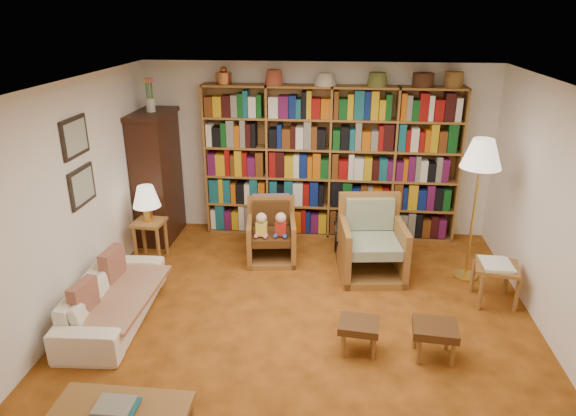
# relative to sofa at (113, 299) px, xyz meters

# --- Properties ---
(floor) EXTENTS (5.00, 5.00, 0.00)m
(floor) POSITION_rel_sofa_xyz_m (2.05, 0.20, -0.25)
(floor) COLOR #AC581A
(floor) RESTS_ON ground
(ceiling) EXTENTS (5.00, 5.00, 0.00)m
(ceiling) POSITION_rel_sofa_xyz_m (2.05, 0.20, 2.25)
(ceiling) COLOR white
(ceiling) RESTS_ON wall_back
(wall_back) EXTENTS (5.00, 0.00, 5.00)m
(wall_back) POSITION_rel_sofa_xyz_m (2.05, 2.70, 1.00)
(wall_back) COLOR white
(wall_back) RESTS_ON floor
(wall_front) EXTENTS (5.00, 0.00, 5.00)m
(wall_front) POSITION_rel_sofa_xyz_m (2.05, -2.30, 1.00)
(wall_front) COLOR white
(wall_front) RESTS_ON floor
(wall_left) EXTENTS (0.00, 5.00, 5.00)m
(wall_left) POSITION_rel_sofa_xyz_m (-0.45, 0.20, 1.00)
(wall_left) COLOR white
(wall_left) RESTS_ON floor
(wall_right) EXTENTS (0.00, 5.00, 5.00)m
(wall_right) POSITION_rel_sofa_xyz_m (4.55, 0.20, 1.00)
(wall_right) COLOR white
(wall_right) RESTS_ON floor
(bookshelf) EXTENTS (3.60, 0.30, 2.42)m
(bookshelf) POSITION_rel_sofa_xyz_m (2.25, 2.53, 0.92)
(bookshelf) COLOR #905D2C
(bookshelf) RESTS_ON floor
(curio_cabinet) EXTENTS (0.50, 0.95, 2.40)m
(curio_cabinet) POSITION_rel_sofa_xyz_m (-0.20, 2.20, 0.70)
(curio_cabinet) COLOR #341B0E
(curio_cabinet) RESTS_ON floor
(framed_pictures) EXTENTS (0.03, 0.52, 0.97)m
(framed_pictures) POSITION_rel_sofa_xyz_m (-0.43, 0.50, 1.38)
(framed_pictures) COLOR black
(framed_pictures) RESTS_ON wall_left
(sofa) EXTENTS (1.74, 0.76, 0.50)m
(sofa) POSITION_rel_sofa_xyz_m (0.00, 0.00, 0.00)
(sofa) COLOR white
(sofa) RESTS_ON floor
(sofa_throw) EXTENTS (0.77, 1.41, 0.04)m
(sofa_throw) POSITION_rel_sofa_xyz_m (0.05, 0.00, 0.05)
(sofa_throw) COLOR #C3BC8E
(sofa_throw) RESTS_ON sofa
(cushion_left) EXTENTS (0.15, 0.40, 0.39)m
(cushion_left) POSITION_rel_sofa_xyz_m (-0.13, 0.35, 0.20)
(cushion_left) COLOR maroon
(cushion_left) RESTS_ON sofa
(cushion_right) EXTENTS (0.17, 0.37, 0.36)m
(cushion_right) POSITION_rel_sofa_xyz_m (-0.13, -0.35, 0.20)
(cushion_right) COLOR maroon
(cushion_right) RESTS_ON sofa
(side_table_lamp) EXTENTS (0.42, 0.42, 0.55)m
(side_table_lamp) POSITION_rel_sofa_xyz_m (-0.10, 1.45, 0.16)
(side_table_lamp) COLOR #905D2C
(side_table_lamp) RESTS_ON floor
(table_lamp) EXTENTS (0.36, 0.36, 0.49)m
(table_lamp) POSITION_rel_sofa_xyz_m (-0.10, 1.45, 0.63)
(table_lamp) COLOR gold
(table_lamp) RESTS_ON side_table_lamp
(armchair_leather) EXTENTS (0.73, 0.77, 0.82)m
(armchair_leather) POSITION_rel_sofa_xyz_m (1.51, 1.68, 0.09)
(armchair_leather) COLOR #905D2C
(armchair_leather) RESTS_ON floor
(armchair_sage) EXTENTS (0.89, 0.91, 0.98)m
(armchair_sage) POSITION_rel_sofa_xyz_m (2.83, 1.40, 0.13)
(armchair_sage) COLOR #905D2C
(armchair_sage) RESTS_ON floor
(wheelchair) EXTENTS (0.51, 0.65, 0.82)m
(wheelchair) POSITION_rel_sofa_xyz_m (2.59, 1.97, 0.12)
(wheelchair) COLOR black
(wheelchair) RESTS_ON floor
(floor_lamp) EXTENTS (0.47, 0.47, 1.79)m
(floor_lamp) POSITION_rel_sofa_xyz_m (4.02, 1.35, 1.29)
(floor_lamp) COLOR gold
(floor_lamp) RESTS_ON floor
(side_table_papers) EXTENTS (0.56, 0.56, 0.50)m
(side_table_papers) POSITION_rel_sofa_xyz_m (4.20, 0.79, 0.14)
(side_table_papers) COLOR #905D2C
(side_table_papers) RESTS_ON floor
(footstool_a) EXTENTS (0.42, 0.37, 0.33)m
(footstool_a) POSITION_rel_sofa_xyz_m (2.63, -0.30, 0.02)
(footstool_a) COLOR #553216
(footstool_a) RESTS_ON floor
(footstool_b) EXTENTS (0.45, 0.39, 0.36)m
(footstool_b) POSITION_rel_sofa_xyz_m (3.35, -0.32, 0.04)
(footstool_b) COLOR #553216
(footstool_b) RESTS_ON floor
(coffee_table) EXTENTS (1.03, 0.51, 0.45)m
(coffee_table) POSITION_rel_sofa_xyz_m (0.82, -1.74, 0.10)
(coffee_table) COLOR #905D2C
(coffee_table) RESTS_ON floor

